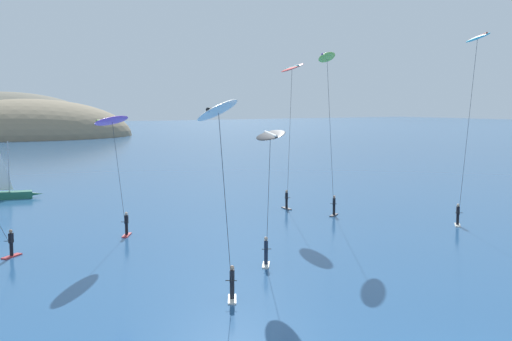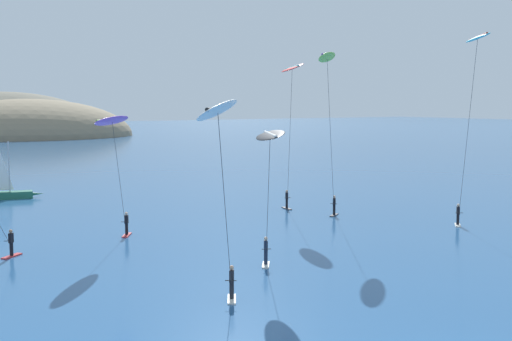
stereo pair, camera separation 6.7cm
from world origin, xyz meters
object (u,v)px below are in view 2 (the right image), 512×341
at_px(kitesurfer_red, 292,78).
at_px(kitesurfer_purple, 114,130).
at_px(sailboat_near, 10,192).
at_px(kitesurfer_cyan, 476,57).
at_px(kitesurfer_lime, 328,73).
at_px(kitesurfer_white, 219,124).
at_px(kitesurfer_black, 270,144).

relative_size(kitesurfer_red, kitesurfer_purple, 1.47).
xyz_separation_m(sailboat_near, kitesurfer_cyan, (23.68, -36.43, 11.98)).
relative_size(sailboat_near, kitesurfer_purple, 0.69).
height_order(kitesurfer_lime, kitesurfer_red, kitesurfer_lime).
bearing_deg(kitesurfer_white, kitesurfer_purple, 82.76).
distance_m(sailboat_near, kitesurfer_cyan, 45.07).
relative_size(kitesurfer_white, kitesurfer_cyan, 0.68).
bearing_deg(kitesurfer_white, kitesurfer_lime, 40.25).
height_order(kitesurfer_white, kitesurfer_black, kitesurfer_white).
bearing_deg(kitesurfer_cyan, kitesurfer_black, -177.23).
height_order(kitesurfer_lime, kitesurfer_purple, kitesurfer_lime).
height_order(sailboat_near, kitesurfer_black, kitesurfer_black).
height_order(kitesurfer_lime, kitesurfer_cyan, kitesurfer_cyan).
distance_m(kitesurfer_lime, kitesurfer_purple, 16.54).
xyz_separation_m(kitesurfer_lime, kitesurfer_black, (-11.50, -9.25, -4.43)).
xyz_separation_m(kitesurfer_black, kitesurfer_red, (12.85, 15.73, 4.35)).
distance_m(kitesurfer_lime, kitesurfer_black, 15.41).
height_order(kitesurfer_cyan, kitesurfer_red, kitesurfer_cyan).
distance_m(kitesurfer_white, kitesurfer_lime, 23.89).
xyz_separation_m(kitesurfer_white, kitesurfer_red, (19.43, 21.78, 2.97)).
distance_m(kitesurfer_cyan, kitesurfer_purple, 25.37).
xyz_separation_m(sailboat_near, kitesurfer_black, (5.88, -37.29, 6.59)).
height_order(kitesurfer_black, kitesurfer_red, kitesurfer_red).
distance_m(kitesurfer_white, kitesurfer_purple, 18.63).
distance_m(sailboat_near, kitesurfer_purple, 25.92).
bearing_deg(kitesurfer_red, kitesurfer_purple, -168.97).
bearing_deg(kitesurfer_red, kitesurfer_white, -131.73).
bearing_deg(kitesurfer_purple, kitesurfer_white, -97.24).
xyz_separation_m(kitesurfer_cyan, kitesurfer_purple, (-22.04, 11.53, -4.95)).
bearing_deg(kitesurfer_white, sailboat_near, 89.07).
bearing_deg(kitesurfer_red, kitesurfer_cyan, -71.55).
xyz_separation_m(kitesurfer_white, kitesurfer_lime, (18.08, 15.31, 3.05)).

